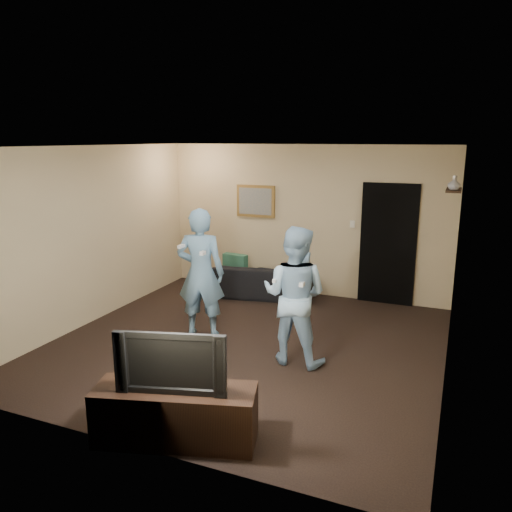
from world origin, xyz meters
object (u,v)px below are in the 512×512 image
at_px(sofa, 259,280).
at_px(television, 173,359).
at_px(wii_player_left, 201,273).
at_px(tv_console, 175,415).
at_px(wii_player_right, 294,295).

bearing_deg(sofa, television, 91.15).
height_order(sofa, wii_player_left, wii_player_left).
relative_size(tv_console, television, 1.48).
height_order(sofa, television, television).
bearing_deg(television, tv_console, -16.15).
bearing_deg(tv_console, wii_player_right, 60.85).
xyz_separation_m(sofa, wii_player_left, (-0.05, -1.98, 0.62)).
distance_m(wii_player_left, wii_player_right, 1.48).
bearing_deg(tv_console, television, 163.85).
height_order(tv_console, wii_player_right, wii_player_right).
distance_m(television, wii_player_right, 2.06).
distance_m(tv_console, television, 0.55).
xyz_separation_m(television, wii_player_right, (0.46, 2.00, 0.05)).
xyz_separation_m(tv_console, wii_player_right, (0.46, 2.00, 0.60)).
bearing_deg(wii_player_right, sofa, 121.47).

